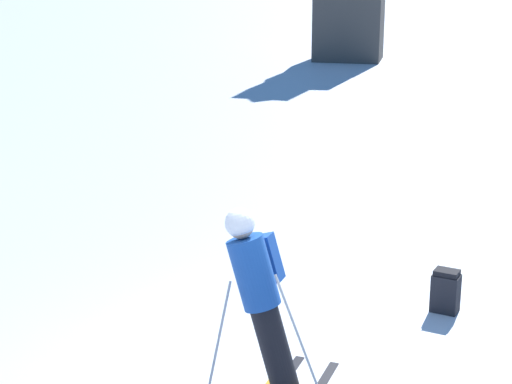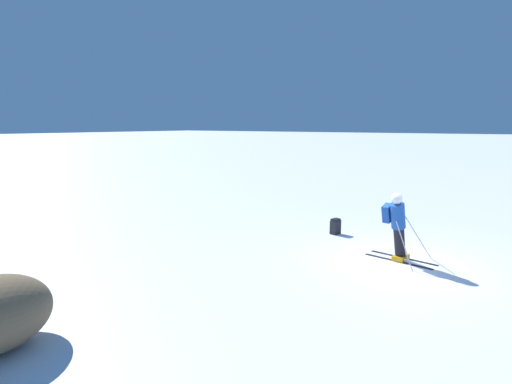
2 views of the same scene
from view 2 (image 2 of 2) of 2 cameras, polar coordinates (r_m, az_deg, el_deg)
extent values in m
plane|color=white|center=(10.87, 19.66, -9.43)|extent=(300.00, 300.00, 0.00)
cube|color=black|center=(10.91, 19.59, -9.32)|extent=(0.33, 1.75, 0.01)
cube|color=black|center=(11.22, 20.31, -8.82)|extent=(0.33, 1.75, 0.01)
cube|color=orange|center=(10.89, 19.61, -8.99)|extent=(0.18, 0.30, 0.12)
cube|color=orange|center=(11.20, 20.33, -8.50)|extent=(0.18, 0.30, 0.12)
cylinder|color=black|center=(10.78, 19.81, -6.68)|extent=(0.51, 0.32, 0.86)
cylinder|color=#194799|center=(10.43, 19.60, -3.22)|extent=(0.55, 0.41, 0.71)
sphere|color=tan|center=(10.23, 19.48, -1.04)|extent=(0.32, 0.27, 0.29)
sphere|color=silver|center=(10.22, 19.47, -0.89)|extent=(0.36, 0.31, 0.33)
cube|color=#194293|center=(10.51, 18.29, -2.87)|extent=(0.41, 0.23, 0.50)
cylinder|color=#B7B7BC|center=(10.27, 20.43, -7.27)|extent=(0.17, 0.51, 1.14)
cylinder|color=#B7B7BC|center=(11.01, 22.08, -5.91)|extent=(0.72, 0.63, 1.27)
cube|color=black|center=(12.95, 11.28, -4.97)|extent=(0.35, 0.29, 0.44)
cube|color=black|center=(12.89, 11.31, -3.89)|extent=(0.31, 0.26, 0.06)
camera|label=1|loc=(12.29, 55.97, 8.23)|focal=60.00mm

